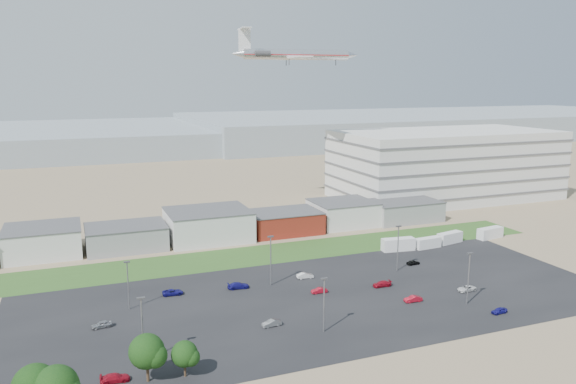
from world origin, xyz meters
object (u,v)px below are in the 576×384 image
parked_car_2 (499,311)px  parked_car_10 (115,378)px  parked_car_9 (173,292)px  parked_car_11 (305,276)px  parked_car_1 (413,299)px  parked_car_12 (382,284)px  airliner (296,54)px  parked_car_8 (413,262)px  box_trailer_a (398,244)px  parked_car_7 (319,290)px  parked_car_6 (238,286)px  parked_car_5 (102,324)px  parked_car_4 (272,323)px  parked_car_0 (467,289)px

parked_car_2 → parked_car_10: 69.35m
parked_car_9 → parked_car_11: size_ratio=1.12×
parked_car_1 → parked_car_12: parked_car_1 is taller
airliner → parked_car_8: airliner is taller
parked_car_2 → parked_car_11: parked_car_11 is taller
box_trailer_a → parked_car_9: size_ratio=2.03×
parked_car_11 → parked_car_12: (13.20, -10.67, -0.03)m
parked_car_2 → parked_car_7: same height
parked_car_6 → parked_car_7: 17.11m
parked_car_2 → parked_car_9: 64.00m
airliner → parked_car_9: bearing=-121.7°
airliner → parked_car_6: 94.62m
parked_car_5 → parked_car_7: 42.76m
parked_car_4 → parked_car_12: bearing=104.4°
parked_car_4 → parked_car_7: bearing=123.3°
parked_car_4 → parked_car_6: bearing=175.9°
parked_car_1 → parked_car_2: parked_car_1 is taller
parked_car_5 → parked_car_8: size_ratio=1.09×
parked_car_1 → parked_car_8: (13.07, 19.53, -0.04)m
box_trailer_a → airliner: bearing=102.1°
parked_car_1 → parked_car_4: size_ratio=1.02×
airliner → parked_car_11: 88.53m
airliner → parked_car_7: airliner is taller
parked_car_8 → parked_car_5: bearing=94.2°
parked_car_0 → parked_car_4: size_ratio=1.13×
parked_car_5 → parked_car_10: (0.69, -19.86, -0.00)m
parked_car_2 → parked_car_5: bearing=-111.4°
parked_car_2 → parked_car_12: 24.25m
parked_car_6 → box_trailer_a: bearing=-71.3°
parked_car_0 → parked_car_8: (-0.57, 18.71, -0.00)m
parked_car_0 → parked_car_2: parked_car_0 is taller
parked_car_8 → parked_car_10: (-70.49, -29.44, 0.05)m
parked_car_7 → parked_car_9: (-28.32, 9.95, 0.03)m
airliner → parked_car_8: (2.34, -68.48, -51.06)m
parked_car_7 → parked_car_11: size_ratio=0.90×
parked_car_10 → parked_car_12: size_ratio=1.04×
box_trailer_a → parked_car_11: size_ratio=2.28×
parked_car_6 → parked_car_9: (-13.51, 1.40, -0.07)m
parked_car_0 → parked_car_1: size_ratio=1.11×
parked_car_6 → parked_car_1: bearing=-117.9°
box_trailer_a → parked_car_10: (-73.37, -40.66, -0.99)m
parked_car_2 → parked_car_10: bearing=-95.6°
parked_car_1 → parked_car_8: 23.50m
parked_car_9 → box_trailer_a: bearing=-76.5°
parked_car_1 → parked_car_12: bearing=-169.0°
box_trailer_a → parked_car_10: box_trailer_a is taller
airliner → parked_car_0: bearing=-80.7°
parked_car_6 → parked_car_10: parked_car_6 is taller
parked_car_6 → parked_car_10: bearing=142.4°
parked_car_7 → parked_car_11: parked_car_11 is taller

